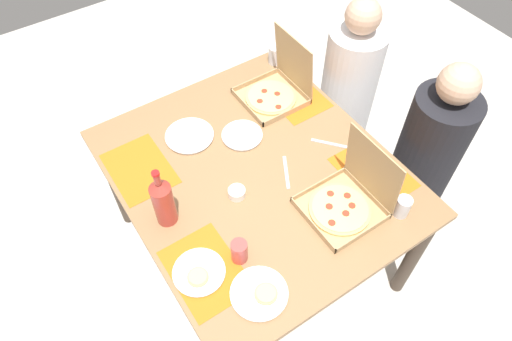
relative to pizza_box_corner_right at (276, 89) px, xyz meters
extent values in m
plane|color=beige|center=(0.36, -0.36, -0.83)|extent=(6.00, 6.00, 0.00)
cylinder|color=#3F3328|center=(-0.27, -0.90, -0.45)|extent=(0.07, 0.07, 0.74)
cylinder|color=#3F3328|center=(-0.27, 0.18, -0.45)|extent=(0.07, 0.07, 0.74)
cylinder|color=#3F3328|center=(0.99, 0.18, -0.45)|extent=(0.07, 0.07, 0.74)
cube|color=#936D47|center=(0.36, -0.36, -0.07)|extent=(1.38, 1.19, 0.03)
cube|color=orange|center=(0.05, -0.81, -0.05)|extent=(0.36, 0.26, 0.00)
cube|color=orange|center=(0.67, -0.81, -0.05)|extent=(0.36, 0.26, 0.00)
cube|color=orange|center=(0.05, 0.09, -0.05)|extent=(0.36, 0.26, 0.00)
cube|color=orange|center=(0.67, 0.09, -0.05)|extent=(0.36, 0.26, 0.00)
cube|color=tan|center=(0.00, -0.03, -0.05)|extent=(0.31, 0.31, 0.01)
cube|color=tan|center=(-0.15, -0.03, -0.03)|extent=(0.01, 0.31, 0.03)
cube|color=tan|center=(0.15, -0.03, -0.03)|extent=(0.01, 0.31, 0.03)
cube|color=tan|center=(0.00, -0.18, -0.03)|extent=(0.31, 0.01, 0.03)
cube|color=tan|center=(0.00, 0.12, -0.03)|extent=(0.31, 0.01, 0.03)
cylinder|color=#E0B76B|center=(0.00, -0.03, -0.04)|extent=(0.27, 0.27, 0.01)
cylinder|color=#EFD67F|center=(0.00, -0.03, -0.03)|extent=(0.24, 0.24, 0.00)
cylinder|color=red|center=(0.09, -0.05, -0.03)|extent=(0.03, 0.03, 0.00)
cylinder|color=red|center=(0.01, 0.01, -0.03)|extent=(0.03, 0.03, 0.00)
cylinder|color=red|center=(-0.05, -0.04, -0.03)|extent=(0.03, 0.03, 0.00)
cylinder|color=red|center=(0.00, -0.10, -0.03)|extent=(0.03, 0.03, 0.00)
cube|color=tan|center=(0.00, 0.11, 0.14)|extent=(0.31, 0.04, 0.31)
cube|color=tan|center=(0.74, -0.18, -0.05)|extent=(0.31, 0.31, 0.01)
cube|color=tan|center=(0.59, -0.18, -0.03)|extent=(0.01, 0.31, 0.03)
cube|color=tan|center=(0.89, -0.18, -0.03)|extent=(0.01, 0.31, 0.03)
cube|color=tan|center=(0.74, -0.33, -0.03)|extent=(0.31, 0.01, 0.03)
cube|color=tan|center=(0.74, -0.03, -0.03)|extent=(0.31, 0.01, 0.03)
cylinder|color=#E0B76B|center=(0.74, -0.18, -0.04)|extent=(0.27, 0.27, 0.01)
cylinder|color=#EFD67F|center=(0.74, -0.18, -0.03)|extent=(0.24, 0.24, 0.00)
cylinder|color=red|center=(0.78, -0.18, -0.03)|extent=(0.03, 0.03, 0.00)
cylinder|color=red|center=(0.76, -0.13, -0.03)|extent=(0.03, 0.03, 0.00)
cylinder|color=red|center=(0.71, -0.11, -0.03)|extent=(0.03, 0.03, 0.00)
cylinder|color=red|center=(0.66, -0.17, -0.03)|extent=(0.03, 0.03, 0.00)
cylinder|color=red|center=(0.71, -0.22, -0.03)|extent=(0.03, 0.03, 0.00)
cylinder|color=red|center=(0.78, -0.26, -0.03)|extent=(0.03, 0.03, 0.00)
cube|color=tan|center=(0.74, -0.04, 0.14)|extent=(0.31, 0.03, 0.31)
cylinder|color=white|center=(0.00, -0.52, -0.05)|extent=(0.23, 0.23, 0.01)
cylinder|color=white|center=(0.00, -0.52, -0.04)|extent=(0.24, 0.24, 0.01)
cylinder|color=white|center=(0.14, -0.30, -0.05)|extent=(0.19, 0.19, 0.01)
cylinder|color=white|center=(0.14, -0.30, -0.04)|extent=(0.20, 0.20, 0.01)
cylinder|color=white|center=(0.87, -0.69, -0.05)|extent=(0.22, 0.22, 0.01)
cylinder|color=white|center=(0.87, -0.69, -0.04)|extent=(0.23, 0.23, 0.01)
cylinder|color=#E0B76B|center=(0.89, -0.67, -0.03)|extent=(0.09, 0.09, 0.01)
cylinder|color=#EFD67F|center=(0.89, -0.67, -0.03)|extent=(0.08, 0.08, 0.00)
cylinder|color=white|center=(0.66, -0.84, -0.05)|extent=(0.20, 0.20, 0.01)
cylinder|color=white|center=(0.66, -0.84, -0.04)|extent=(0.21, 0.21, 0.01)
cylinder|color=#E0B76B|center=(0.68, -0.85, -0.03)|extent=(0.09, 0.09, 0.01)
cylinder|color=#EFD67F|center=(0.68, -0.85, -0.03)|extent=(0.07, 0.07, 0.00)
cylinder|color=#B2382D|center=(0.37, -0.82, 0.06)|extent=(0.09, 0.09, 0.22)
cone|color=#B2382D|center=(0.37, -0.82, 0.19)|extent=(0.09, 0.09, 0.04)
cylinder|color=#B2382D|center=(0.37, -0.82, 0.23)|extent=(0.03, 0.03, 0.06)
cylinder|color=red|center=(0.37, -0.82, 0.27)|extent=(0.03, 0.03, 0.01)
cylinder|color=silver|center=(-0.24, 0.16, 0.00)|extent=(0.08, 0.08, 0.10)
cylinder|color=#BF4742|center=(0.70, -0.67, 0.00)|extent=(0.07, 0.07, 0.11)
cylinder|color=silver|center=(0.90, 0.03, 0.00)|extent=(0.07, 0.07, 0.10)
cylinder|color=white|center=(0.43, -0.51, -0.03)|extent=(0.08, 0.08, 0.04)
cube|color=#B7B7BC|center=(0.45, -0.25, -0.05)|extent=(0.17, 0.11, 0.00)
cube|color=#B7B7BC|center=(0.42, 0.03, -0.05)|extent=(0.16, 0.14, 0.00)
cylinder|color=white|center=(0.05, 0.50, -0.32)|extent=(0.32, 0.32, 1.01)
sphere|color=#D1A889|center=(0.05, 0.50, 0.28)|extent=(0.19, 0.19, 0.19)
cylinder|color=black|center=(0.67, 0.50, -0.32)|extent=(0.32, 0.32, 1.01)
sphere|color=#D1A889|center=(0.67, 0.50, 0.29)|extent=(0.19, 0.19, 0.19)
camera|label=1|loc=(1.46, -1.09, 1.65)|focal=32.50mm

